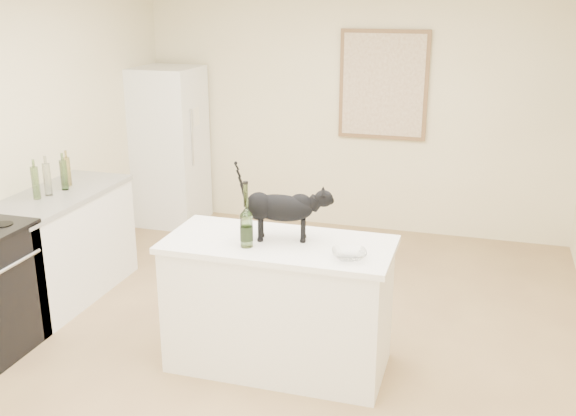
# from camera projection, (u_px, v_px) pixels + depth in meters

# --- Properties ---
(floor) EXTENTS (5.50, 5.50, 0.00)m
(floor) POSITION_uv_depth(u_px,v_px,m) (274.00, 347.00, 4.83)
(floor) COLOR tan
(floor) RESTS_ON ground
(wall_back) EXTENTS (4.50, 0.00, 4.50)m
(wall_back) POSITION_uv_depth(u_px,v_px,m) (354.00, 108.00, 6.94)
(wall_back) COLOR #F3E8BC
(wall_back) RESTS_ON ground
(island_base) EXTENTS (1.44, 0.67, 0.86)m
(island_base) POSITION_uv_depth(u_px,v_px,m) (279.00, 307.00, 4.49)
(island_base) COLOR white
(island_base) RESTS_ON floor
(island_top) EXTENTS (1.50, 0.70, 0.04)m
(island_top) POSITION_uv_depth(u_px,v_px,m) (278.00, 245.00, 4.35)
(island_top) COLOR white
(island_top) RESTS_ON island_base
(left_cabinets) EXTENTS (0.60, 1.40, 0.86)m
(left_cabinets) POSITION_uv_depth(u_px,v_px,m) (60.00, 249.00, 5.51)
(left_cabinets) COLOR white
(left_cabinets) RESTS_ON floor
(left_countertop) EXTENTS (0.62, 1.44, 0.04)m
(left_countertop) POSITION_uv_depth(u_px,v_px,m) (54.00, 197.00, 5.37)
(left_countertop) COLOR gray
(left_countertop) RESTS_ON left_cabinets
(fridge) EXTENTS (0.68, 0.68, 1.70)m
(fridge) POSITION_uv_depth(u_px,v_px,m) (169.00, 146.00, 7.24)
(fridge) COLOR white
(fridge) RESTS_ON floor
(artwork_frame) EXTENTS (0.90, 0.03, 1.10)m
(artwork_frame) POSITION_uv_depth(u_px,v_px,m) (383.00, 85.00, 6.75)
(artwork_frame) COLOR brown
(artwork_frame) RESTS_ON wall_back
(artwork_canvas) EXTENTS (0.82, 0.00, 1.02)m
(artwork_canvas) POSITION_uv_depth(u_px,v_px,m) (383.00, 85.00, 6.74)
(artwork_canvas) COLOR beige
(artwork_canvas) RESTS_ON wall_back
(black_cat) EXTENTS (0.58, 0.29, 0.39)m
(black_cat) POSITION_uv_depth(u_px,v_px,m) (280.00, 211.00, 4.33)
(black_cat) COLOR black
(black_cat) RESTS_ON island_top
(wine_bottle) EXTENTS (0.10, 0.10, 0.38)m
(wine_bottle) POSITION_uv_depth(u_px,v_px,m) (246.00, 218.00, 4.21)
(wine_bottle) COLOR #315020
(wine_bottle) RESTS_ON island_top
(glass_bowl) EXTENTS (0.27, 0.27, 0.05)m
(glass_bowl) POSITION_uv_depth(u_px,v_px,m) (349.00, 255.00, 4.06)
(glass_bowl) COLOR white
(glass_bowl) RESTS_ON island_top
(fridge_paper) EXTENTS (0.01, 0.15, 0.19)m
(fridge_paper) POSITION_uv_depth(u_px,v_px,m) (196.00, 116.00, 7.03)
(fridge_paper) COLOR white
(fridge_paper) RESTS_ON fridge
(counter_bottle_cluster) EXTENTS (0.12, 0.45, 0.26)m
(counter_bottle_cluster) POSITION_uv_depth(u_px,v_px,m) (53.00, 178.00, 5.37)
(counter_bottle_cluster) COLOR brown
(counter_bottle_cluster) RESTS_ON left_countertop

